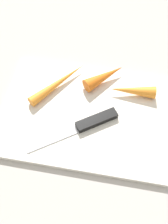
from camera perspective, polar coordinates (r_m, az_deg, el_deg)
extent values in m
plane|color=#ADA8A0|center=(0.57, 0.00, -0.64)|extent=(1.40, 1.40, 0.00)
cube|color=silver|center=(0.57, 0.00, -0.32)|extent=(0.36, 0.26, 0.01)
cube|color=#B7B7BC|center=(0.53, -6.96, -5.92)|extent=(0.10, 0.08, 0.00)
cube|color=black|center=(0.54, 2.81, -1.76)|extent=(0.09, 0.07, 0.01)
cone|color=orange|center=(0.60, -5.58, 6.39)|extent=(0.11, 0.14, 0.02)
cone|color=orange|center=(0.60, 4.50, 7.74)|extent=(0.09, 0.09, 0.03)
cone|color=orange|center=(0.59, 10.49, 4.59)|extent=(0.10, 0.03, 0.03)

